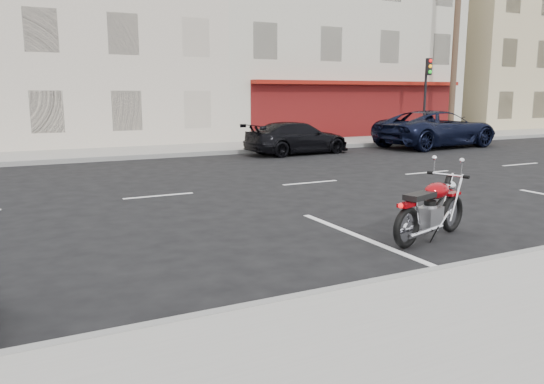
# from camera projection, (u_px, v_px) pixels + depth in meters

# --- Properties ---
(ground) EXTENTS (120.00, 120.00, 0.00)m
(ground) POSITION_uv_depth(u_px,v_px,m) (240.00, 189.00, 12.91)
(ground) COLOR black
(ground) RESTS_ON ground
(sidewalk_far) EXTENTS (80.00, 3.40, 0.15)m
(sidewalk_far) POSITION_uv_depth(u_px,v_px,m) (7.00, 158.00, 18.31)
(sidewalk_far) COLOR gray
(sidewalk_far) RESTS_ON ground
(curb_near) EXTENTS (80.00, 0.12, 0.16)m
(curb_near) POSITION_uv_depth(u_px,v_px,m) (27.00, 356.00, 4.53)
(curb_near) COLOR gray
(curb_near) RESTS_ON ground
(curb_far) EXTENTS (80.00, 0.12, 0.16)m
(curb_far) POSITION_uv_depth(u_px,v_px,m) (8.00, 164.00, 16.82)
(curb_far) COLOR gray
(curb_far) RESTS_ON ground
(bldg_cream) EXTENTS (12.00, 12.00, 11.50)m
(bldg_cream) POSITION_uv_depth(u_px,v_px,m) (64.00, 20.00, 25.27)
(bldg_cream) COLOR beige
(bldg_cream) RESTS_ON ground
(bldg_corner) EXTENTS (14.00, 12.00, 12.50)m
(bldg_corner) POSITION_uv_depth(u_px,v_px,m) (301.00, 25.00, 30.94)
(bldg_corner) COLOR #BCB7A5
(bldg_corner) RESTS_ON ground
(bldg_far_east) EXTENTS (12.00, 12.00, 11.00)m
(bldg_far_east) POSITION_uv_depth(u_px,v_px,m) (483.00, 48.00, 37.72)
(bldg_far_east) COLOR tan
(bldg_far_east) RESTS_ON ground
(utility_pole) EXTENTS (1.80, 0.30, 9.00)m
(utility_pole) POSITION_uv_depth(u_px,v_px,m) (455.00, 44.00, 26.45)
(utility_pole) COLOR #422D1E
(utility_pole) RESTS_ON sidewalk_far
(traffic_light) EXTENTS (0.26, 0.30, 3.80)m
(traffic_light) POSITION_uv_depth(u_px,v_px,m) (426.00, 88.00, 25.73)
(traffic_light) COLOR black
(traffic_light) RESTS_ON sidewalk_far
(fire_hydrant) EXTENTS (0.20, 0.20, 0.72)m
(fire_hydrant) POSITION_uv_depth(u_px,v_px,m) (398.00, 130.00, 25.58)
(fire_hydrant) COLOR beige
(fire_hydrant) RESTS_ON sidewalk_far
(motorcycle) EXTENTS (1.96, 0.86, 1.01)m
(motorcycle) POSITION_uv_depth(u_px,v_px,m) (453.00, 205.00, 8.84)
(motorcycle) COLOR black
(motorcycle) RESTS_ON ground
(suv_far) EXTENTS (5.87, 3.08, 1.58)m
(suv_far) POSITION_uv_depth(u_px,v_px,m) (437.00, 129.00, 22.79)
(suv_far) COLOR black
(suv_far) RESTS_ON ground
(car_far) EXTENTS (4.37, 2.10, 1.23)m
(car_far) POSITION_uv_depth(u_px,v_px,m) (297.00, 138.00, 20.25)
(car_far) COLOR black
(car_far) RESTS_ON ground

